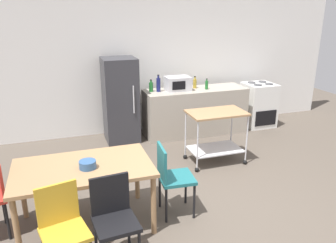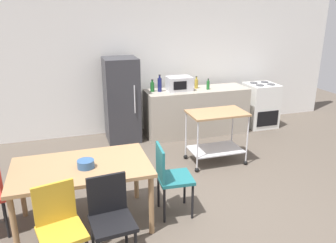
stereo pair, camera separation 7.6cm
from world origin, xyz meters
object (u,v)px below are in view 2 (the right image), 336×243
chair_mustard (59,225)px  fruit_bowl (86,164)px  chair_teal (170,175)px  dining_table (82,172)px  stove_oven (260,105)px  bottle_wine (196,83)px  microwave (179,84)px  kitchen_cart (216,129)px  bottle_hot_sauce (152,87)px  chair_black (111,215)px  bottle_vinegar (208,85)px  refrigerator (122,100)px  bottle_olive_oil (160,84)px

chair_mustard → fruit_bowl: chair_mustard is taller
fruit_bowl → chair_teal: bearing=-1.0°
dining_table → stove_oven: stove_oven is taller
chair_mustard → bottle_wine: bottle_wine is taller
microwave → bottle_wine: size_ratio=1.97×
kitchen_cart → bottle_hot_sauce: bottle_hot_sauce is taller
chair_teal → chair_black: (-0.79, -0.61, 0.00)m
chair_teal → bottle_vinegar: (1.54, 2.42, 0.47)m
refrigerator → kitchen_cart: 1.91m
chair_black → bottle_olive_oil: 3.47m
dining_table → fruit_bowl: 0.15m
bottle_olive_oil → microwave: (0.38, -0.01, -0.00)m
bottle_vinegar → chair_mustard: bearing=-132.7°
chair_mustard → bottle_wine: (2.62, 3.19, 0.48)m
chair_mustard → dining_table: bearing=56.4°
chair_teal → microwave: size_ratio=1.93×
bottle_vinegar → fruit_bowl: bottle_vinegar is taller
bottle_olive_oil → microwave: 0.38m
bottle_vinegar → bottle_wine: bearing=137.9°
chair_teal → fruit_bowl: (-0.95, 0.02, 0.27)m
chair_mustard → chair_black: (0.47, 0.01, 0.00)m
stove_oven → kitchen_cart: 2.14m
bottle_hot_sauce → fruit_bowl: 2.93m
chair_black → stove_oven: 4.76m
fruit_bowl → chair_black: bearing=-75.4°
chair_black → bottle_hot_sauce: bearing=63.0°
stove_oven → kitchen_cart: stove_oven is taller
kitchen_cart → bottle_olive_oil: 1.54m
kitchen_cart → microwave: 1.44m
kitchen_cart → bottle_olive_oil: bearing=111.5°
chair_mustard → stove_oven: stove_oven is taller
bottle_wine → bottle_vinegar: bottle_wine is taller
chair_mustard → bottle_vinegar: bearing=33.9°
bottle_vinegar → stove_oven: bearing=4.5°
chair_teal → fruit_bowl: chair_teal is taller
bottle_olive_oil → fruit_bowl: bottle_olive_oil is taller
bottle_olive_oil → bottle_vinegar: bottle_olive_oil is taller
bottle_wine → bottle_vinegar: 0.24m
chair_black → refrigerator: size_ratio=0.57×
stove_oven → bottle_hot_sauce: bottle_hot_sauce is taller
microwave → refrigerator: bearing=175.9°
microwave → bottle_hot_sauce: bearing=174.1°
chair_black → fruit_bowl: 0.70m
kitchen_cart → bottle_olive_oil: (-0.54, 1.37, 0.46)m
bottle_vinegar → bottle_olive_oil: bearing=173.1°
chair_mustard → microwave: (2.25, 3.13, 0.51)m
chair_teal → bottle_vinegar: size_ratio=4.28×
stove_oven → kitchen_cart: (-1.65, -1.35, 0.12)m
chair_teal → fruit_bowl: size_ratio=4.86×
bottle_olive_oil → bottle_wine: bearing=3.6°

